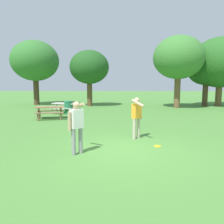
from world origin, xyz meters
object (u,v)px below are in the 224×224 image
(picnic_table_far, at_px, (64,106))
(tree_broad_center, at_px, (89,67))
(person_catcher, at_px, (137,115))
(tree_slender_mid, at_px, (206,69))
(trash_can_beside_table, at_px, (68,107))
(picnic_table_near, at_px, (50,110))
(frisbee, at_px, (158,146))
(person_thrower, at_px, (77,123))
(tree_back_left, at_px, (221,63))
(tree_far_right, at_px, (178,58))
(tree_tall_left, at_px, (35,61))

(picnic_table_far, xyz_separation_m, tree_broad_center, (1.09, 5.65, 3.17))
(person_catcher, height_order, tree_slender_mid, tree_slender_mid)
(trash_can_beside_table, distance_m, tree_slender_mid, 13.90)
(picnic_table_near, bearing_deg, tree_broad_center, 80.54)
(picnic_table_far, relative_size, tree_broad_center, 0.37)
(frisbee, bearing_deg, picnic_table_near, 133.84)
(picnic_table_near, relative_size, picnic_table_far, 1.00)
(person_thrower, bearing_deg, trash_can_beside_table, 104.88)
(tree_broad_center, xyz_separation_m, tree_slender_mid, (11.30, 0.28, -0.19))
(tree_slender_mid, bearing_deg, person_catcher, -119.97)
(frisbee, bearing_deg, person_catcher, 120.30)
(trash_can_beside_table, distance_m, tree_back_left, 15.21)
(frisbee, bearing_deg, tree_far_right, 73.09)
(person_catcher, bearing_deg, tree_back_left, 56.02)
(person_catcher, distance_m, picnic_table_near, 6.95)
(tree_broad_center, height_order, tree_back_left, tree_back_left)
(tree_broad_center, xyz_separation_m, tree_back_left, (12.61, 0.31, 0.45))
(tree_tall_left, bearing_deg, person_thrower, -65.28)
(picnic_table_near, distance_m, tree_broad_center, 8.88)
(person_thrower, xyz_separation_m, frisbee, (2.64, 0.90, -0.95))
(tree_broad_center, bearing_deg, picnic_table_near, -99.46)
(tree_broad_center, distance_m, tree_slender_mid, 11.30)
(frisbee, bearing_deg, tree_broad_center, 107.00)
(trash_can_beside_table, xyz_separation_m, tree_broad_center, (0.72, 6.01, 3.25))
(picnic_table_near, height_order, tree_slender_mid, tree_slender_mid)
(tree_broad_center, bearing_deg, tree_far_right, -10.13)
(tree_tall_left, xyz_separation_m, tree_far_right, (13.84, -2.46, -0.02))
(picnic_table_far, bearing_deg, person_thrower, -73.58)
(tree_back_left, bearing_deg, picnic_table_near, -148.72)
(person_thrower, relative_size, trash_can_beside_table, 1.71)
(picnic_table_near, distance_m, picnic_table_far, 2.55)
(tree_far_right, height_order, tree_back_left, tree_back_left)
(person_thrower, bearing_deg, tree_far_right, 64.39)
(person_thrower, relative_size, tree_broad_center, 0.30)
(tree_tall_left, relative_size, tree_slender_mid, 1.28)
(frisbee, relative_size, tree_broad_center, 0.05)
(picnic_table_near, bearing_deg, trash_can_beside_table, 73.60)
(person_thrower, bearing_deg, frisbee, 18.72)
(picnic_table_far, distance_m, tree_broad_center, 6.57)
(tree_slender_mid, xyz_separation_m, tree_back_left, (1.31, 0.03, 0.64))
(person_catcher, relative_size, tree_far_right, 0.26)
(picnic_table_far, xyz_separation_m, tree_tall_left, (-4.61, 6.65, 3.91))
(person_thrower, bearing_deg, picnic_table_near, 113.98)
(tree_tall_left, bearing_deg, tree_back_left, -2.17)
(person_thrower, distance_m, tree_tall_left, 17.94)
(trash_can_beside_table, relative_size, tree_slender_mid, 0.19)
(person_thrower, height_order, frisbee, person_thrower)
(person_thrower, distance_m, tree_far_right, 15.40)
(person_thrower, relative_size, tree_back_left, 0.25)
(person_thrower, distance_m, tree_broad_center, 15.32)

